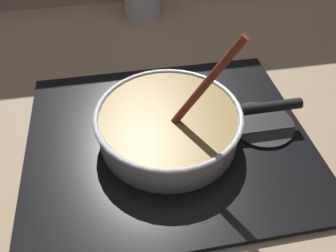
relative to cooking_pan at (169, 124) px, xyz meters
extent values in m
cube|color=#9E8466|center=(0.00, -0.12, -0.07)|extent=(2.40, 1.60, 0.04)
cube|color=black|center=(0.00, 0.00, -0.04)|extent=(0.56, 0.48, 0.01)
torus|color=#592D0C|center=(0.00, 0.00, -0.03)|extent=(0.17, 0.17, 0.01)
cylinder|color=#262628|center=(0.20, 0.00, -0.03)|extent=(0.13, 0.13, 0.01)
cylinder|color=silver|center=(0.00, 0.00, -0.01)|extent=(0.27, 0.27, 0.06)
cylinder|color=olive|center=(0.00, 0.00, 0.00)|extent=(0.26, 0.26, 0.06)
torus|color=silver|center=(0.00, 0.00, 0.03)|extent=(0.28, 0.28, 0.01)
cylinder|color=black|center=(0.20, 0.00, 0.01)|extent=(0.14, 0.02, 0.02)
cylinder|color=#EDD88C|center=(-0.08, 0.08, 0.02)|extent=(0.03, 0.03, 0.01)
cylinder|color=#E5CC7A|center=(0.00, 0.00, 0.02)|extent=(0.03, 0.03, 0.01)
cylinder|color=#E5CC7A|center=(0.00, -0.05, 0.02)|extent=(0.03, 0.03, 0.01)
cylinder|color=#E5CC7A|center=(-0.05, -0.08, 0.02)|extent=(0.04, 0.04, 0.01)
cylinder|color=beige|center=(-0.03, 0.04, 0.02)|extent=(0.03, 0.03, 0.01)
cylinder|color=beige|center=(0.03, 0.02, 0.02)|extent=(0.03, 0.03, 0.01)
cylinder|color=maroon|center=(0.05, -0.03, 0.11)|extent=(0.12, 0.04, 0.20)
cube|color=brown|center=(0.00, -0.02, 0.01)|extent=(0.05, 0.04, 0.01)
camera|label=1|loc=(-0.08, -0.46, 0.46)|focal=36.04mm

